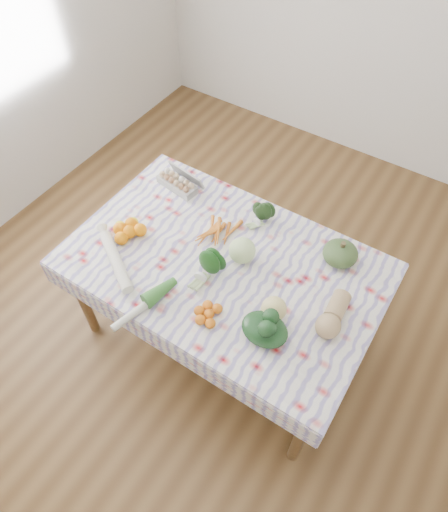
{
  "coord_description": "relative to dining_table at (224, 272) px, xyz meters",
  "views": [
    {
      "loc": [
        0.8,
        -1.24,
        2.69
      ],
      "look_at": [
        0.0,
        0.0,
        0.82
      ],
      "focal_mm": 32.0,
      "sensor_mm": 36.0,
      "label": 1
    }
  ],
  "objects": [
    {
      "name": "ground",
      "position": [
        0.0,
        0.0,
        -0.68
      ],
      "size": [
        4.5,
        4.5,
        0.0
      ],
      "primitive_type": "plane",
      "color": "brown",
      "rests_on": "ground"
    },
    {
      "name": "dining_table",
      "position": [
        0.0,
        0.0,
        0.0
      ],
      "size": [
        1.6,
        1.0,
        0.75
      ],
      "color": "brown",
      "rests_on": "ground"
    },
    {
      "name": "tablecloth",
      "position": [
        0.0,
        0.0,
        0.08
      ],
      "size": [
        1.66,
        1.06,
        0.01
      ],
      "primitive_type": "cube",
      "color": "white",
      "rests_on": "dining_table"
    },
    {
      "name": "egg_carton",
      "position": [
        -0.55,
        0.33,
        0.12
      ],
      "size": [
        0.28,
        0.14,
        0.07
      ],
      "primitive_type": "cube",
      "rotation": [
        0.0,
        0.0,
        -0.15
      ],
      "color": "#A7A7A2",
      "rests_on": "tablecloth"
    },
    {
      "name": "carrot_bunch",
      "position": [
        -0.13,
        0.14,
        0.1
      ],
      "size": [
        0.21,
        0.19,
        0.04
      ],
      "primitive_type": "cube",
      "rotation": [
        0.0,
        0.0,
        0.01
      ],
      "color": "orange",
      "rests_on": "tablecloth"
    },
    {
      "name": "kale_bunch",
      "position": [
        0.03,
        0.36,
        0.14
      ],
      "size": [
        0.17,
        0.16,
        0.12
      ],
      "primitive_type": "ellipsoid",
      "rotation": [
        0.0,
        0.0,
        -0.37
      ],
      "color": "#1A3414",
      "rests_on": "tablecloth"
    },
    {
      "name": "kabocha_squash",
      "position": [
        0.5,
        0.35,
        0.14
      ],
      "size": [
        0.25,
        0.25,
        0.12
      ],
      "primitive_type": "ellipsoid",
      "rotation": [
        0.0,
        0.0,
        0.43
      ],
      "color": "#3D582B",
      "rests_on": "tablecloth"
    },
    {
      "name": "cabbage",
      "position": [
        0.06,
        0.07,
        0.15
      ],
      "size": [
        0.16,
        0.16,
        0.14
      ],
      "primitive_type": "sphere",
      "rotation": [
        0.0,
        0.0,
        -0.1
      ],
      "color": "#BBDC8E",
      "rests_on": "tablecloth"
    },
    {
      "name": "butternut_squash",
      "position": [
        0.63,
        -0.01,
        0.14
      ],
      "size": [
        0.14,
        0.27,
        0.12
      ],
      "primitive_type": "ellipsoid",
      "rotation": [
        0.0,
        0.0,
        0.07
      ],
      "color": "tan",
      "rests_on": "tablecloth"
    },
    {
      "name": "orange_cluster",
      "position": [
        -0.54,
        -0.13,
        0.12
      ],
      "size": [
        0.31,
        0.31,
        0.08
      ],
      "primitive_type": "cube",
      "rotation": [
        0.0,
        0.0,
        -0.43
      ],
      "color": "orange",
      "rests_on": "tablecloth"
    },
    {
      "name": "broccoli",
      "position": [
        -0.04,
        -0.12,
        0.14
      ],
      "size": [
        0.18,
        0.18,
        0.12
      ],
      "primitive_type": "ellipsoid",
      "rotation": [
        0.0,
        0.0,
        0.08
      ],
      "color": "#174B16",
      "rests_on": "tablecloth"
    },
    {
      "name": "mandarin_cluster",
      "position": [
        0.12,
        -0.32,
        0.11
      ],
      "size": [
        0.21,
        0.21,
        0.05
      ],
      "primitive_type": "cube",
      "rotation": [
        0.0,
        0.0,
        0.19
      ],
      "color": "orange",
      "rests_on": "tablecloth"
    },
    {
      "name": "grapefruit",
      "position": [
        0.38,
        -0.14,
        0.15
      ],
      "size": [
        0.15,
        0.15,
        0.12
      ],
      "primitive_type": "sphere",
      "rotation": [
        0.0,
        0.0,
        -0.2
      ],
      "color": "#D7CA78",
      "rests_on": "tablecloth"
    },
    {
      "name": "spinach_bag",
      "position": [
        0.39,
        -0.26,
        0.13
      ],
      "size": [
        0.24,
        0.19,
        0.1
      ],
      "primitive_type": "ellipsoid",
      "rotation": [
        0.0,
        0.0,
        -0.05
      ],
      "color": "black",
      "rests_on": "tablecloth"
    },
    {
      "name": "daikon",
      "position": [
        -0.47,
        -0.32,
        0.11
      ],
      "size": [
        0.4,
        0.28,
        0.06
      ],
      "primitive_type": "cylinder",
      "rotation": [
        1.57,
        0.0,
        1.02
      ],
      "color": "white",
      "rests_on": "tablecloth"
    },
    {
      "name": "leek",
      "position": [
        -0.18,
        -0.45,
        0.1
      ],
      "size": [
        0.13,
        0.38,
        0.04
      ],
      "primitive_type": "cylinder",
      "rotation": [
        1.57,
        0.0,
        -0.24
      ],
      "color": "beige",
      "rests_on": "tablecloth"
    }
  ]
}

